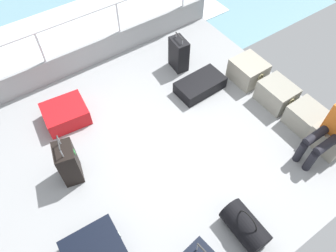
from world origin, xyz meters
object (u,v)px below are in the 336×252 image
(suitcase_4, at_px, (66,114))
(cargo_crate_1, at_px, (277,94))
(cargo_crate_3, at_px, (331,138))
(suitcase_5, at_px, (94,251))
(suitcase_0, at_px, (68,163))
(passenger_seated, at_px, (334,128))
(duffel_bag, at_px, (245,226))
(cargo_crate_0, at_px, (248,71))
(suitcase_3, at_px, (200,85))
(cargo_crate_2, at_px, (306,118))
(suitcase_1, at_px, (179,54))

(suitcase_4, bearing_deg, cargo_crate_1, 61.73)
(cargo_crate_3, height_order, suitcase_5, cargo_crate_3)
(suitcase_0, height_order, suitcase_5, suitcase_0)
(cargo_crate_1, bearing_deg, cargo_crate_3, 0.42)
(cargo_crate_3, distance_m, suitcase_4, 3.97)
(cargo_crate_3, distance_m, passenger_seated, 0.42)
(suitcase_5, relative_size, duffel_bag, 1.18)
(cargo_crate_0, xyz_separation_m, suitcase_3, (-0.26, -0.83, -0.08))
(cargo_crate_2, height_order, cargo_crate_3, cargo_crate_3)
(cargo_crate_2, distance_m, cargo_crate_3, 0.46)
(cargo_crate_2, relative_size, suitcase_4, 0.79)
(cargo_crate_1, height_order, suitcase_5, cargo_crate_1)
(passenger_seated, bearing_deg, suitcase_1, -166.57)
(cargo_crate_2, xyz_separation_m, suitcase_0, (-1.22, -3.31, 0.15))
(cargo_crate_1, xyz_separation_m, cargo_crate_3, (1.05, 0.01, 0.00))
(cargo_crate_3, bearing_deg, passenger_seated, -90.00)
(passenger_seated, xyz_separation_m, suitcase_1, (-2.64, -0.63, -0.27))
(suitcase_4, distance_m, suitcase_5, 2.17)
(cargo_crate_1, xyz_separation_m, suitcase_5, (0.51, -3.53, -0.08))
(duffel_bag, bearing_deg, cargo_crate_0, 136.02)
(passenger_seated, xyz_separation_m, suitcase_0, (-1.68, -3.12, -0.24))
(passenger_seated, distance_m, duffel_bag, 1.78)
(suitcase_1, relative_size, suitcase_5, 0.98)
(cargo_crate_2, height_order, suitcase_1, suitcase_1)
(cargo_crate_1, relative_size, suitcase_3, 0.71)
(suitcase_0, bearing_deg, cargo_crate_2, 69.77)
(cargo_crate_0, xyz_separation_m, cargo_crate_2, (1.25, 0.03, -0.01))
(suitcase_4, xyz_separation_m, suitcase_5, (2.10, -0.57, -0.03))
(cargo_crate_0, height_order, cargo_crate_3, cargo_crate_3)
(suitcase_0, distance_m, suitcase_4, 1.04)
(cargo_crate_0, distance_m, suitcase_0, 3.29)
(suitcase_3, bearing_deg, cargo_crate_2, 29.62)
(suitcase_1, bearing_deg, suitcase_4, -90.21)
(suitcase_5, bearing_deg, suitcase_4, 164.75)
(suitcase_1, xyz_separation_m, duffel_bag, (2.88, -1.09, -0.12))
(suitcase_1, xyz_separation_m, suitcase_4, (-0.01, -2.15, -0.15))
(cargo_crate_0, xyz_separation_m, suitcase_1, (-0.93, -0.80, 0.10))
(passenger_seated, relative_size, suitcase_4, 1.55)
(suitcase_0, bearing_deg, cargo_crate_1, 79.24)
(cargo_crate_0, distance_m, suitcase_3, 0.87)
(suitcase_3, xyz_separation_m, suitcase_4, (-0.67, -2.12, 0.03))
(suitcase_1, bearing_deg, cargo_crate_2, 20.78)
(passenger_seated, height_order, duffel_bag, passenger_seated)
(cargo_crate_3, distance_m, suitcase_3, 2.14)
(suitcase_3, bearing_deg, suitcase_4, -107.63)
(passenger_seated, distance_m, suitcase_1, 2.72)
(cargo_crate_3, height_order, suitcase_1, suitcase_1)
(suitcase_1, bearing_deg, cargo_crate_0, 40.62)
(cargo_crate_3, bearing_deg, suitcase_5, -98.80)
(cargo_crate_3, bearing_deg, suitcase_1, -162.92)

